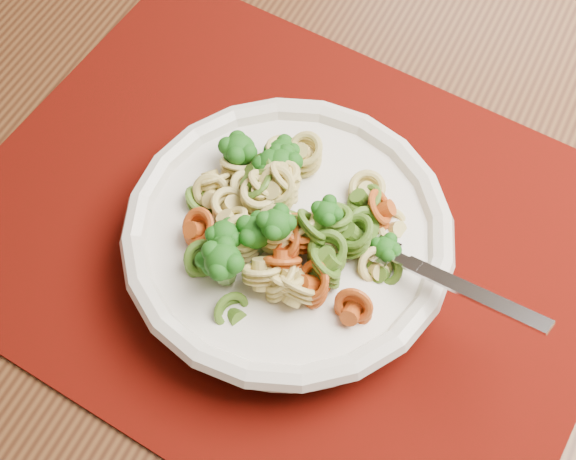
# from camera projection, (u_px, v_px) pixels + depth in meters

# --- Properties ---
(dining_table) EXTENTS (1.71, 1.30, 0.77)m
(dining_table) POSITION_uv_depth(u_px,v_px,m) (264.00, 172.00, 0.78)
(dining_table) COLOR #583318
(dining_table) RESTS_ON ground
(placemat) EXTENTS (0.60, 0.52, 0.00)m
(placemat) POSITION_uv_depth(u_px,v_px,m) (287.00, 233.00, 0.63)
(placemat) COLOR #510503
(placemat) RESTS_ON dining_table
(pasta_bowl) EXTENTS (0.25, 0.25, 0.05)m
(pasta_bowl) POSITION_uv_depth(u_px,v_px,m) (288.00, 237.00, 0.60)
(pasta_bowl) COLOR silver
(pasta_bowl) RESTS_ON placemat
(pasta_broccoli_heap) EXTENTS (0.21, 0.21, 0.06)m
(pasta_broccoli_heap) POSITION_uv_depth(u_px,v_px,m) (288.00, 226.00, 0.58)
(pasta_broccoli_heap) COLOR tan
(pasta_broccoli_heap) RESTS_ON pasta_bowl
(fork) EXTENTS (0.17, 0.10, 0.08)m
(fork) POSITION_uv_depth(u_px,v_px,m) (379.00, 249.00, 0.58)
(fork) COLOR silver
(fork) RESTS_ON pasta_bowl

